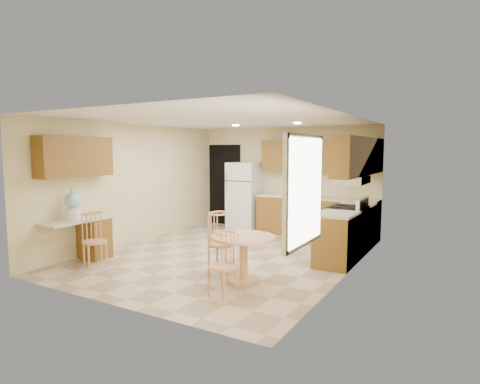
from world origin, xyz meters
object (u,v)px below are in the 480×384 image
Objects in this scene: chair_table_b at (219,260)px; water_crock at (73,206)px; chair_table_a at (218,238)px; chair_desk at (90,235)px; stove at (347,230)px; refrigerator at (245,196)px; dining_table at (243,252)px.

water_crock reaches higher than chair_table_b.
water_crock is (-2.46, -0.77, 0.43)m from chair_table_a.
chair_table_b is at bearing 111.97° from chair_desk.
chair_table_a is (-1.46, -2.16, 0.12)m from stove.
chair_desk is at bearing -139.53° from stove.
chair_table_a is 2.17m from chair_desk.
stove is (2.88, -1.22, -0.36)m from refrigerator.
stove reaches higher than chair_desk.
stove is 1.14× the size of chair_table_a.
stove is 2.61m from chair_table_a.
dining_table is (1.96, -3.54, -0.37)m from refrigerator.
refrigerator is 4.28m from water_crock.
chair_table_a is (-0.55, 0.16, 0.13)m from dining_table.
chair_desk is (-2.61, 0.08, 0.03)m from chair_table_b.
stove reaches higher than dining_table.
dining_table is 0.59m from chair_table_a.
chair_table_b is (-0.86, -3.05, 0.06)m from stove.
chair_table_b is at bearing -2.23° from water_crock.
chair_table_b is at bearing -105.76° from stove.
dining_table is at bearing 66.80° from chair_table_a.
dining_table is at bearing -76.77° from chair_table_b.
water_crock is at bearing -104.20° from refrigerator.
chair_table_a is 2.62m from water_crock.
stove is at bearing 154.29° from chair_desk.
refrigerator is 1.83× the size of chair_desk.
refrigerator is 3.05× the size of water_crock.
stove is at bearing -96.43° from chair_table_b.
refrigerator reaches higher than stove.
chair_table_a is (1.41, -3.38, -0.25)m from refrigerator.
dining_table is 1.73× the size of water_crock.
chair_desk reaches higher than chair_table_b.
refrigerator is 4.24m from chair_desk.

